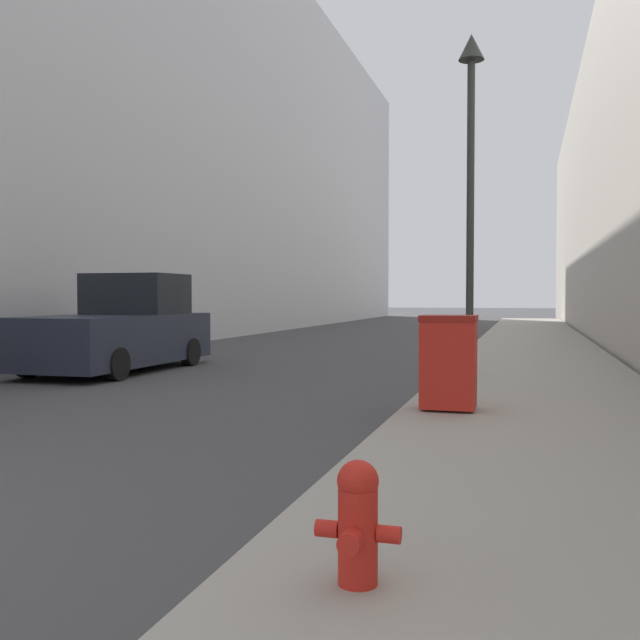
# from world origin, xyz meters

# --- Properties ---
(sidewalk_right) EXTENTS (3.67, 60.00, 0.12)m
(sidewalk_right) POSITION_xyz_m (5.99, 18.00, 0.06)
(sidewalk_right) COLOR #9E998E
(sidewalk_right) RESTS_ON ground
(building_left_glass) EXTENTS (12.00, 60.00, 17.55)m
(building_left_glass) POSITION_xyz_m (-11.32, 26.00, 8.78)
(building_left_glass) COLOR #BCBCC1
(building_left_glass) RESTS_ON ground
(fire_hydrant) EXTENTS (0.45, 0.33, 0.65)m
(fire_hydrant) POSITION_xyz_m (4.93, 1.04, 0.46)
(fire_hydrant) COLOR red
(fire_hydrant) RESTS_ON sidewalk_right
(trash_bin) EXTENTS (0.72, 0.63, 1.24)m
(trash_bin) POSITION_xyz_m (4.78, 6.90, 0.76)
(trash_bin) COLOR red
(trash_bin) RESTS_ON sidewalk_right
(lamppost) EXTENTS (0.48, 0.48, 6.34)m
(lamppost) POSITION_xyz_m (4.73, 11.09, 4.27)
(lamppost) COLOR #2D332D
(lamppost) RESTS_ON sidewalk_right
(pickup_truck) EXTENTS (2.24, 5.01, 2.12)m
(pickup_truck) POSITION_xyz_m (-2.77, 11.15, 0.88)
(pickup_truck) COLOR #232838
(pickup_truck) RESTS_ON ground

